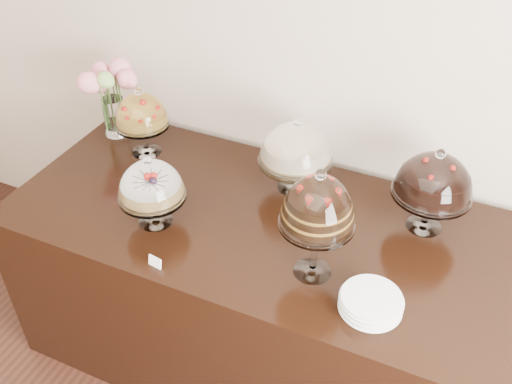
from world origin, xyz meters
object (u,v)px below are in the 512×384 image
at_px(display_counter, 260,290).
at_px(cake_stand_cheesecake, 296,147).
at_px(cake_stand_choco_layer, 318,206).
at_px(cake_stand_fruit_tart, 141,113).
at_px(plate_stack, 371,303).
at_px(flower_vase, 109,88).
at_px(cake_stand_sugar_sponge, 151,184).
at_px(cake_stand_dark_choco, 434,179).

xyz_separation_m(display_counter, cake_stand_cheesecake, (0.05, 0.27, 0.67)).
xyz_separation_m(cake_stand_choco_layer, cake_stand_fruit_tart, (-1.04, 0.44, -0.10)).
xyz_separation_m(display_counter, plate_stack, (0.56, -0.29, 0.48)).
bearing_deg(flower_vase, cake_stand_sugar_sponge, -42.37).
distance_m(cake_stand_sugar_sponge, cake_stand_cheesecake, 0.65).
bearing_deg(cake_stand_choco_layer, cake_stand_sugar_sponge, 179.55).
bearing_deg(cake_stand_cheesecake, flower_vase, 177.40).
distance_m(display_counter, cake_stand_fruit_tart, 1.02).
xyz_separation_m(cake_stand_dark_choco, flower_vase, (-1.60, 0.07, 0.02)).
bearing_deg(cake_stand_choco_layer, cake_stand_cheesecake, 119.09).
distance_m(cake_stand_cheesecake, cake_stand_dark_choco, 0.60).
bearing_deg(cake_stand_choco_layer, cake_stand_fruit_tart, 157.13).
xyz_separation_m(display_counter, cake_stand_choco_layer, (0.31, -0.20, 0.77)).
bearing_deg(cake_stand_cheesecake, cake_stand_choco_layer, -60.91).
relative_size(cake_stand_sugar_sponge, flower_vase, 0.81).
relative_size(display_counter, plate_stack, 9.89).
relative_size(display_counter, cake_stand_dark_choco, 5.70).
xyz_separation_m(cake_stand_sugar_sponge, plate_stack, (0.96, -0.10, -0.16)).
relative_size(cake_stand_choco_layer, plate_stack, 2.16).
bearing_deg(flower_vase, cake_stand_fruit_tart, -18.27).
bearing_deg(cake_stand_sugar_sponge, cake_stand_fruit_tart, 127.15).
height_order(cake_stand_cheesecake, plate_stack, cake_stand_cheesecake).
relative_size(flower_vase, plate_stack, 1.83).
height_order(cake_stand_choco_layer, cake_stand_dark_choco, cake_stand_choco_layer).
relative_size(cake_stand_cheesecake, flower_vase, 0.89).
distance_m(cake_stand_cheesecake, cake_stand_fruit_tart, 0.78).
xyz_separation_m(cake_stand_fruit_tart, plate_stack, (1.29, -0.53, -0.19)).
distance_m(cake_stand_dark_choco, cake_stand_fruit_tart, 1.37).
height_order(cake_stand_sugar_sponge, cake_stand_fruit_tart, cake_stand_fruit_tart).
xyz_separation_m(cake_stand_choco_layer, flower_vase, (-1.27, 0.51, -0.06)).
bearing_deg(flower_vase, cake_stand_choco_layer, -22.05).
height_order(cake_stand_fruit_tart, flower_vase, flower_vase).
xyz_separation_m(cake_stand_sugar_sponge, cake_stand_cheesecake, (0.45, 0.46, 0.02)).
distance_m(cake_stand_sugar_sponge, cake_stand_dark_choco, 1.14).
relative_size(cake_stand_dark_choco, cake_stand_fruit_tart, 1.09).
relative_size(cake_stand_choco_layer, cake_stand_cheesecake, 1.33).
height_order(cake_stand_choco_layer, cake_stand_cheesecake, cake_stand_choco_layer).
xyz_separation_m(cake_stand_choco_layer, plate_stack, (0.25, -0.09, -0.29)).
relative_size(cake_stand_dark_choco, plate_stack, 1.73).
bearing_deg(plate_stack, cake_stand_sugar_sponge, 174.33).
bearing_deg(plate_stack, flower_vase, 158.34).
bearing_deg(cake_stand_choco_layer, cake_stand_dark_choco, 52.77).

